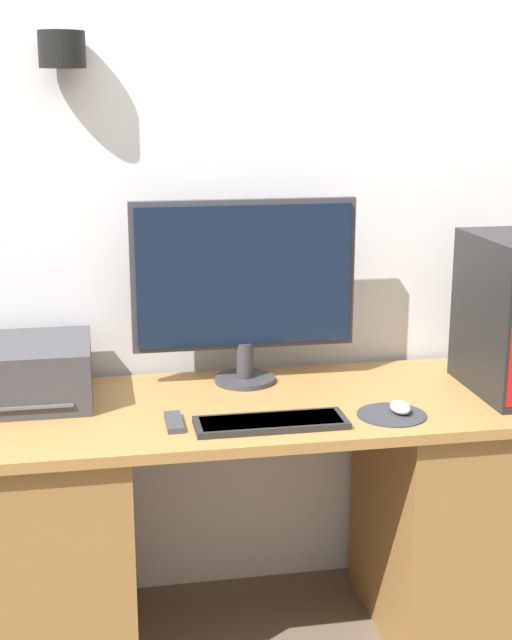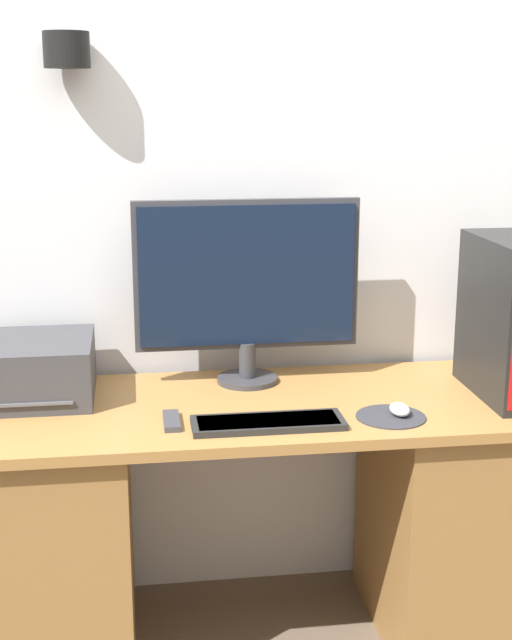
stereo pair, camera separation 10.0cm
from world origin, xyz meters
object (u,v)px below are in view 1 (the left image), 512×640
object	(u,v)px
printer	(33,372)
remote_control	(174,422)
mouse	(400,407)
monitor	(244,281)
computer_tower	(511,315)
keyboard	(272,422)

from	to	relation	value
printer	remote_control	bearing A→B (deg)	-35.31
mouse	monitor	bearing A→B (deg)	136.36
computer_tower	printer	size ratio (longest dim) A/B	1.34
monitor	printer	xyz separation A→B (m)	(-0.63, -0.06, -0.23)
printer	remote_control	size ratio (longest dim) A/B	2.51
computer_tower	keyboard	bearing A→B (deg)	-168.01
monitor	keyboard	bearing A→B (deg)	-88.51
mouse	printer	size ratio (longest dim) A/B	0.24
keyboard	remote_control	world-z (taller)	keyboard
printer	keyboard	bearing A→B (deg)	-26.86
monitor	printer	size ratio (longest dim) A/B	1.95
monitor	printer	distance (m)	0.68
printer	mouse	bearing A→B (deg)	-16.53
keyboard	remote_control	bearing A→B (deg)	168.14
monitor	remote_control	size ratio (longest dim) A/B	4.91
monitor	keyboard	distance (m)	0.49
keyboard	remote_control	size ratio (longest dim) A/B	2.96
keyboard	mouse	xyz separation A→B (m)	(0.37, 0.03, 0.01)
computer_tower	printer	distance (m)	1.41
mouse	printer	bearing A→B (deg)	163.47
monitor	printer	world-z (taller)	monitor
mouse	remote_control	xyz separation A→B (m)	(-0.63, 0.03, -0.01)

